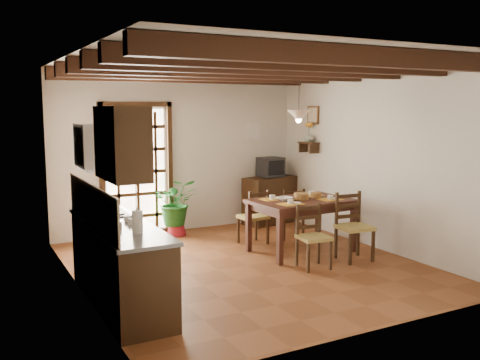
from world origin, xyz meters
TOP-DOWN VIEW (x-y plane):
  - ground_plane at (0.00, 0.00)m, footprint 5.00×5.00m
  - room_shell at (0.00, 0.00)m, footprint 4.52×5.02m
  - ceiling_beams at (0.00, 0.00)m, footprint 4.50×4.34m
  - french_door at (-0.80, 2.45)m, footprint 1.26×0.11m
  - kitchen_counter at (-1.96, -0.60)m, footprint 0.64×2.25m
  - upper_cabinet at (-2.08, -1.30)m, footprint 0.35×0.80m
  - range_hood at (-2.05, -0.05)m, footprint 0.38×0.60m
  - counter_items at (-1.95, -0.51)m, footprint 0.50×1.43m
  - dining_table at (1.08, 0.27)m, footprint 1.53×1.03m
  - chair_near_left at (0.75, -0.51)m, footprint 0.44×0.42m
  - chair_near_right at (1.49, -0.47)m, footprint 0.49×0.47m
  - chair_far_left at (0.67, 1.01)m, footprint 0.44×0.42m
  - chair_far_right at (1.41, 1.05)m, footprint 0.46×0.45m
  - table_setting at (1.08, 0.27)m, footprint 1.08×0.72m
  - table_bowl at (0.81, 0.31)m, footprint 0.24×0.24m
  - sideboard at (1.72, 2.23)m, footprint 1.12×0.68m
  - crt_tv at (1.72, 2.22)m, footprint 0.45×0.42m
  - fuse_box at (1.50, 2.48)m, footprint 0.25×0.03m
  - plant_pot at (-0.22, 2.13)m, footprint 0.34×0.34m
  - potted_plant at (-0.22, 2.13)m, footprint 2.23×2.04m
  - wall_shelf at (2.14, 1.60)m, footprint 0.20×0.42m
  - shelf_vase at (2.14, 1.60)m, footprint 0.15×0.15m
  - shelf_flowers at (2.14, 1.60)m, footprint 0.14×0.14m
  - framed_picture at (2.22, 1.60)m, footprint 0.03×0.32m
  - pendant_lamp at (1.08, 0.37)m, footprint 0.36×0.36m

SIDE VIEW (x-z plane):
  - ground_plane at x=0.00m, z-range 0.00..0.00m
  - plant_pot at x=-0.22m, z-range 0.01..0.21m
  - chair_far_right at x=1.41m, z-range -0.16..0.70m
  - chair_near_left at x=0.75m, z-range -0.16..0.70m
  - chair_far_left at x=0.67m, z-range -0.17..0.72m
  - chair_near_right at x=1.49m, z-range -0.18..0.79m
  - sideboard at x=1.72m, z-range 0.00..0.89m
  - kitchen_counter at x=-1.96m, z-range -0.22..1.16m
  - potted_plant at x=-0.22m, z-range -0.48..1.62m
  - dining_table at x=1.08m, z-range 0.30..1.11m
  - table_bowl at x=0.81m, z-range 0.81..0.86m
  - table_setting at x=1.08m, z-range 0.84..0.94m
  - counter_items at x=-1.95m, z-range 0.83..1.08m
  - crt_tv at x=1.72m, z-range 0.90..1.26m
  - french_door at x=-0.80m, z-range 0.02..2.34m
  - wall_shelf at x=2.14m, z-range 1.41..1.61m
  - shelf_vase at x=2.14m, z-range 1.57..1.73m
  - range_hood at x=-2.05m, z-range 1.46..2.00m
  - fuse_box at x=1.50m, z-range 1.59..1.91m
  - room_shell at x=0.00m, z-range 0.41..3.22m
  - upper_cabinet at x=-2.08m, z-range 1.50..2.20m
  - shelf_flowers at x=2.14m, z-range 1.68..2.04m
  - framed_picture at x=2.22m, z-range 1.89..2.21m
  - pendant_lamp at x=1.08m, z-range 1.66..2.50m
  - ceiling_beams at x=0.00m, z-range 2.59..2.79m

